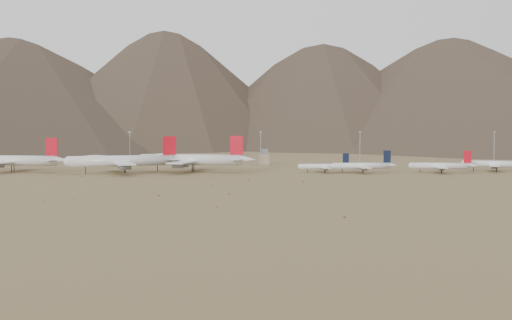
{
  "coord_description": "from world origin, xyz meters",
  "views": [
    {
      "loc": [
        18.36,
        -378.78,
        28.58
      ],
      "look_at": [
        22.67,
        30.0,
        7.99
      ],
      "focal_mm": 45.0,
      "sensor_mm": 36.0,
      "label": 1
    }
  ],
  "objects_px": {
    "narrowbody_b": "(363,166)",
    "control_tower": "(264,158)",
    "widebody_west": "(11,160)",
    "widebody_centre": "(123,161)",
    "widebody_east": "(192,159)",
    "narrowbody_a": "(326,166)"
  },
  "relations": [
    {
      "from": "narrowbody_b",
      "to": "control_tower",
      "type": "xyz_separation_m",
      "value": [
        -60.36,
        96.12,
        0.7
      ]
    },
    {
      "from": "widebody_west",
      "to": "control_tower",
      "type": "distance_m",
      "value": 185.67
    },
    {
      "from": "widebody_centre",
      "to": "widebody_east",
      "type": "bearing_deg",
      "value": -3.22
    },
    {
      "from": "widebody_centre",
      "to": "narrowbody_a",
      "type": "height_order",
      "value": "widebody_centre"
    },
    {
      "from": "widebody_west",
      "to": "widebody_centre",
      "type": "height_order",
      "value": "widebody_centre"
    },
    {
      "from": "widebody_east",
      "to": "control_tower",
      "type": "height_order",
      "value": "widebody_east"
    },
    {
      "from": "widebody_centre",
      "to": "control_tower",
      "type": "relative_size",
      "value": 6.23
    },
    {
      "from": "narrowbody_a",
      "to": "narrowbody_b",
      "type": "bearing_deg",
      "value": -18.08
    },
    {
      "from": "control_tower",
      "to": "narrowbody_b",
      "type": "bearing_deg",
      "value": -57.87
    },
    {
      "from": "widebody_west",
      "to": "widebody_centre",
      "type": "relative_size",
      "value": 0.99
    },
    {
      "from": "widebody_centre",
      "to": "widebody_east",
      "type": "distance_m",
      "value": 43.53
    },
    {
      "from": "widebody_west",
      "to": "widebody_east",
      "type": "distance_m",
      "value": 116.1
    },
    {
      "from": "widebody_centre",
      "to": "narrowbody_a",
      "type": "relative_size",
      "value": 2.02
    },
    {
      "from": "widebody_west",
      "to": "control_tower",
      "type": "xyz_separation_m",
      "value": [
        165.08,
        84.94,
        -2.32
      ]
    },
    {
      "from": "widebody_east",
      "to": "narrowbody_b",
      "type": "relative_size",
      "value": 1.81
    },
    {
      "from": "widebody_centre",
      "to": "narrowbody_a",
      "type": "bearing_deg",
      "value": -16.65
    },
    {
      "from": "narrowbody_b",
      "to": "widebody_west",
      "type": "bearing_deg",
      "value": 171.49
    },
    {
      "from": "widebody_west",
      "to": "narrowbody_b",
      "type": "bearing_deg",
      "value": 8.01
    },
    {
      "from": "narrowbody_a",
      "to": "widebody_centre",
      "type": "bearing_deg",
      "value": 176.22
    },
    {
      "from": "widebody_east",
      "to": "narrowbody_a",
      "type": "bearing_deg",
      "value": 7.71
    },
    {
      "from": "narrowbody_a",
      "to": "narrowbody_b",
      "type": "height_order",
      "value": "narrowbody_b"
    },
    {
      "from": "widebody_east",
      "to": "widebody_centre",
      "type": "bearing_deg",
      "value": -152.13
    }
  ]
}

